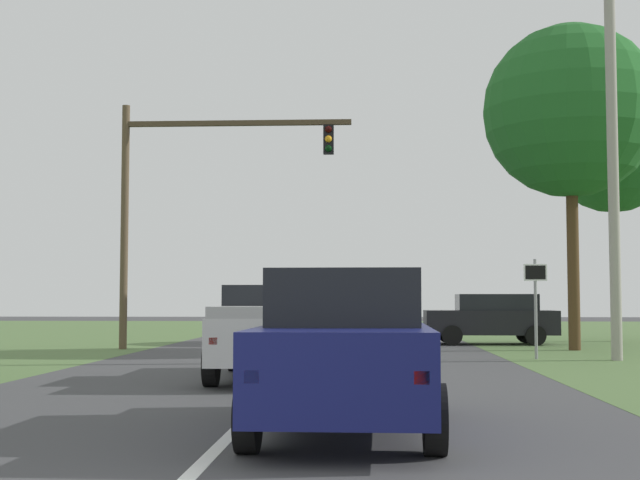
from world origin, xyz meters
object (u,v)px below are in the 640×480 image
at_px(red_suv_near, 347,346).
at_px(pickup_truck_lead, 275,330).
at_px(utility_pole_right, 613,165).
at_px(keep_moving_sign, 536,295).
at_px(oak_tree_right, 613,149).
at_px(traffic_light, 184,188).
at_px(extra_tree_1, 570,111).
at_px(crossing_suv_far, 491,318).

xyz_separation_m(red_suv_near, pickup_truck_lead, (-1.54, 6.81, -0.05)).
bearing_deg(utility_pole_right, pickup_truck_lead, -145.23).
height_order(red_suv_near, keep_moving_sign, keep_moving_sign).
bearing_deg(oak_tree_right, red_suv_near, -112.62).
xyz_separation_m(pickup_truck_lead, keep_moving_sign, (6.20, 6.01, 0.71)).
height_order(traffic_light, keep_moving_sign, traffic_light).
xyz_separation_m(oak_tree_right, extra_tree_1, (-2.86, -5.74, 0.23)).
bearing_deg(utility_pole_right, oak_tree_right, 74.48).
distance_m(utility_pole_right, extra_tree_1, 5.06).
bearing_deg(red_suv_near, keep_moving_sign, 70.05).
bearing_deg(utility_pole_right, traffic_light, 160.14).
distance_m(red_suv_near, crossing_suv_far, 20.97).
relative_size(keep_moving_sign, oak_tree_right, 0.27).
relative_size(pickup_truck_lead, extra_tree_1, 0.56).
bearing_deg(pickup_truck_lead, traffic_light, 111.30).
xyz_separation_m(traffic_light, oak_tree_right, (14.90, 5.86, 2.08)).
distance_m(keep_moving_sign, crossing_suv_far, 7.68).
relative_size(utility_pole_right, extra_tree_1, 0.99).
relative_size(pickup_truck_lead, utility_pole_right, 0.56).
distance_m(traffic_light, crossing_suv_far, 11.44).
distance_m(oak_tree_right, utility_pole_right, 10.81).
bearing_deg(keep_moving_sign, pickup_truck_lead, -135.86).
relative_size(red_suv_near, keep_moving_sign, 1.93).
height_order(red_suv_near, extra_tree_1, extra_tree_1).
relative_size(traffic_light, keep_moving_sign, 2.95).
distance_m(pickup_truck_lead, traffic_light, 11.51).
relative_size(red_suv_near, crossing_suv_far, 1.12).
bearing_deg(oak_tree_right, crossing_suv_far, -155.48).
distance_m(oak_tree_right, extra_tree_1, 6.42).
distance_m(red_suv_near, oak_tree_right, 25.33).
distance_m(keep_moving_sign, oak_tree_right, 12.26).
height_order(red_suv_near, traffic_light, traffic_light).
bearing_deg(utility_pole_right, crossing_suv_far, 104.32).
xyz_separation_m(traffic_light, keep_moving_sign, (10.11, -4.01, -3.38)).
distance_m(traffic_light, extra_tree_1, 12.26).
xyz_separation_m(pickup_truck_lead, extra_tree_1, (8.13, 10.14, 6.41)).
height_order(keep_moving_sign, oak_tree_right, oak_tree_right).
distance_m(crossing_suv_far, utility_pole_right, 9.21).
xyz_separation_m(pickup_truck_lead, oak_tree_right, (11.00, 15.88, 6.18)).
bearing_deg(crossing_suv_far, keep_moving_sign, -89.40).
bearing_deg(crossing_suv_far, pickup_truck_lead, -114.14).
xyz_separation_m(red_suv_near, utility_pole_right, (6.61, 12.47, 4.01)).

